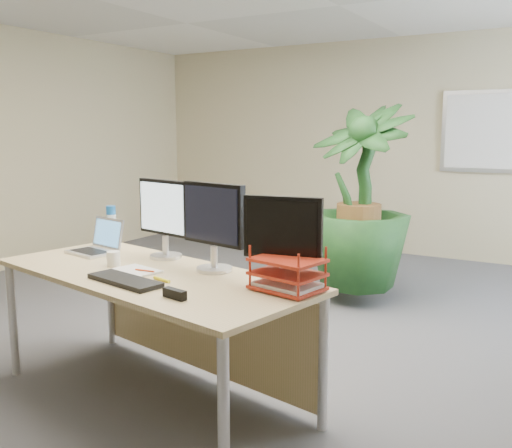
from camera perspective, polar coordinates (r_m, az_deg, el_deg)
The scene contains 17 objects.
floor at distance 4.10m, azimuth -3.54°, elevation -13.08°, with size 8.00×8.00×0.00m, color #46464B.
back_wall at distance 7.45m, azimuth 13.90°, elevation 7.44°, with size 7.00×0.04×2.70m, color #C3B78A.
whiteboard at distance 7.17m, azimuth 23.21°, elevation 8.50°, with size 1.30×0.04×0.95m.
desk at distance 3.41m, azimuth -9.01°, elevation -7.12°, with size 2.11×1.20×0.76m.
floor_plant at distance 5.24m, azimuth 10.21°, elevation 0.27°, with size 0.84×0.84×1.50m, color #163C1A.
monitor_left at distance 3.61m, azimuth -9.13°, elevation 1.05°, with size 0.44×0.20×0.49m.
monitor_right at distance 3.24m, azimuth -4.28°, elevation 0.31°, with size 0.45×0.21×0.51m.
monitor_dark at distance 2.93m, azimuth 2.67°, elevation -1.08°, with size 0.42×0.19×0.47m.
laptop at distance 3.92m, azimuth -15.48°, elevation -1.91°, with size 0.35×0.32×0.22m.
keyboard at distance 3.11m, azimuth -12.99°, elevation -5.52°, with size 0.47×0.16×0.03m, color black.
coffee_mug at distance 3.50m, azimuth -14.09°, elevation -3.38°, with size 0.11×0.08×0.09m.
spiral_notebook at distance 3.33m, azimuth -12.03°, elevation -4.63°, with size 0.27×0.20×0.01m, color white.
orange_pen at distance 3.29m, azimuth -11.06°, elevation -4.58°, with size 0.01×0.01×0.13m, color #FF511C.
yellow_highlighter at distance 3.11m, azimuth -9.41°, elevation -5.50°, with size 0.02×0.02×0.13m, color yellow.
water_bottle at distance 4.12m, azimuth -14.25°, elevation -0.24°, with size 0.07×0.07×0.28m.
letter_tray at distance 2.88m, azimuth 3.16°, elevation -5.28°, with size 0.38×0.31×0.16m.
stapler at distance 2.78m, azimuth -8.14°, elevation -6.93°, with size 0.14×0.04×0.05m, color black.
Camera 1 is at (2.12, -3.14, 1.56)m, focal length 40.00 mm.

